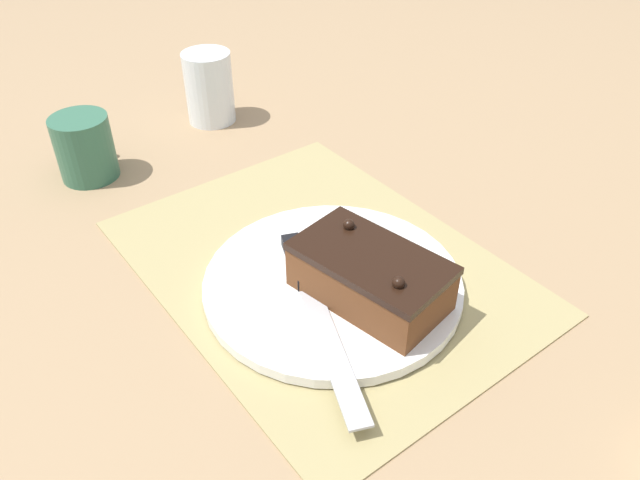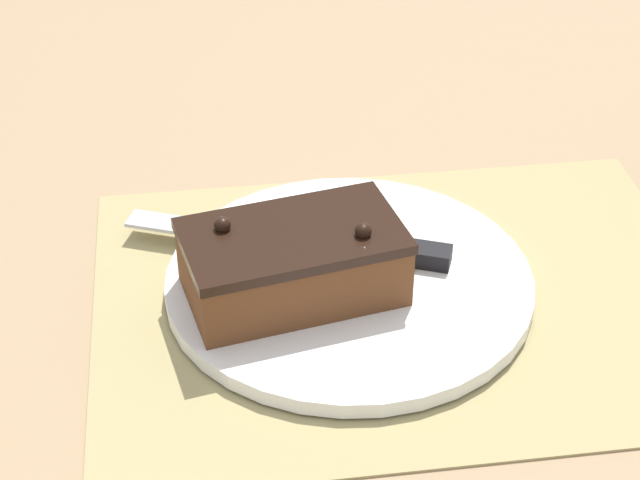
{
  "view_description": "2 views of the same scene",
  "coord_description": "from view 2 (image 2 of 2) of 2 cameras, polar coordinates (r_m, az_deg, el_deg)",
  "views": [
    {
      "loc": [
        -0.43,
        0.32,
        0.45
      ],
      "look_at": [
        -0.0,
        0.0,
        0.04
      ],
      "focal_mm": 35.0,
      "sensor_mm": 36.0,
      "label": 1
    },
    {
      "loc": [
        -0.15,
        -0.61,
        0.5
      ],
      "look_at": [
        -0.06,
        0.0,
        0.06
      ],
      "focal_mm": 60.0,
      "sensor_mm": 36.0,
      "label": 2
    }
  ],
  "objects": [
    {
      "name": "ground_plane",
      "position": [
        0.8,
        4.49,
        -3.15
      ],
      "size": [
        3.0,
        3.0,
        0.0
      ],
      "primitive_type": "plane",
      "color": "#9E7F5B"
    },
    {
      "name": "cake_plate",
      "position": [
        0.8,
        1.56,
        -2.26
      ],
      "size": [
        0.27,
        0.27,
        0.01
      ],
      "color": "white",
      "rests_on": "placemat_woven"
    },
    {
      "name": "placemat_woven",
      "position": [
        0.8,
        4.49,
        -3.04
      ],
      "size": [
        0.46,
        0.34,
        0.0
      ],
      "primitive_type": "cube",
      "color": "tan",
      "rests_on": "ground_plane"
    },
    {
      "name": "chocolate_cake",
      "position": [
        0.76,
        -1.44,
        -1.2
      ],
      "size": [
        0.17,
        0.12,
        0.06
      ],
      "rotation": [
        0.0,
        0.0,
        0.19
      ],
      "color": "brown",
      "rests_on": "cake_plate"
    },
    {
      "name": "serving_knife",
      "position": [
        0.82,
        0.96,
        -0.28
      ],
      "size": [
        0.24,
        0.12,
        0.01
      ],
      "rotation": [
        0.0,
        0.0,
        1.18
      ],
      "color": "black",
      "rests_on": "cake_plate"
    }
  ]
}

